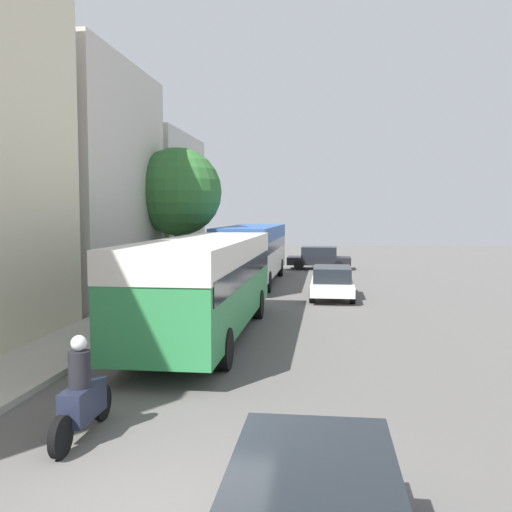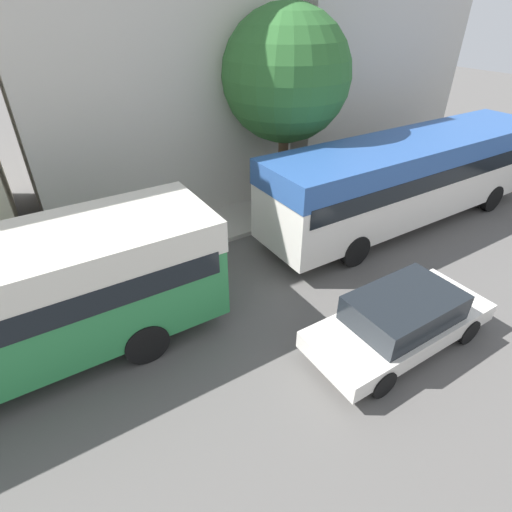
{
  "view_description": "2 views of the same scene",
  "coord_description": "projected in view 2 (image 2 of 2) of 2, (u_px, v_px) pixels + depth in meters",
  "views": [
    {
      "loc": [
        1.91,
        -6.19,
        3.7
      ],
      "look_at": [
        -0.93,
        16.36,
        1.98
      ],
      "focal_mm": 40.0,
      "sensor_mm": 36.0,
      "label": 1
    },
    {
      "loc": [
        6.13,
        12.2,
        6.83
      ],
      "look_at": [
        -1.29,
        16.84,
        1.15
      ],
      "focal_mm": 28.0,
      "sensor_mm": 36.0,
      "label": 2
    }
  ],
  "objects": [
    {
      "name": "street_tree",
      "position": [
        286.0,
        76.0,
        12.9
      ],
      "size": [
        4.2,
        4.2,
        6.66
      ],
      "color": "brown",
      "rests_on": "sidewalk"
    },
    {
      "name": "pedestrian_near_curb",
      "position": [
        478.0,
        140.0,
        19.34
      ],
      "size": [
        0.37,
        0.37,
        1.74
      ],
      "color": "#232838",
      "rests_on": "sidewalk"
    },
    {
      "name": "car_crossing",
      "position": [
        401.0,
        319.0,
        9.02
      ],
      "size": [
        1.87,
        4.54,
        1.37
      ],
      "color": "silver",
      "rests_on": "ground_plane"
    },
    {
      "name": "bus_following",
      "position": [
        412.0,
        169.0,
        13.48
      ],
      "size": [
        2.59,
        11.32,
        3.01
      ],
      "color": "silver",
      "rests_on": "ground_plane"
    },
    {
      "name": "building_end_row",
      "position": [
        343.0,
        65.0,
        18.83
      ],
      "size": [
        6.06,
        8.57,
        8.3
      ],
      "color": "beige",
      "rests_on": "ground_plane"
    },
    {
      "name": "building_far_terrace",
      "position": [
        143.0,
        61.0,
        13.88
      ],
      "size": [
        5.5,
        8.98,
        9.93
      ],
      "color": "beige",
      "rests_on": "ground_plane"
    }
  ]
}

